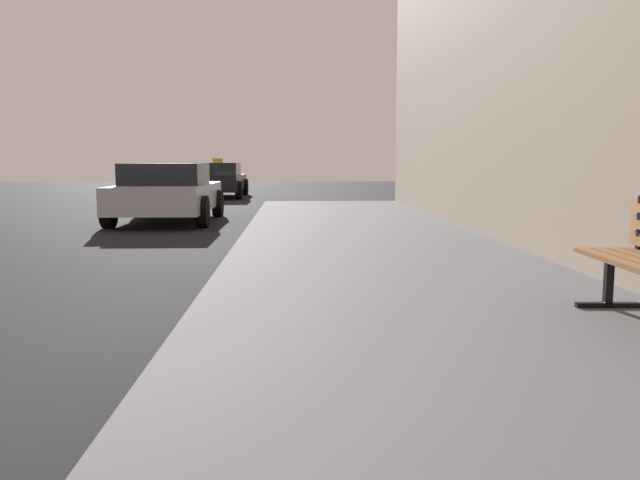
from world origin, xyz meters
TOP-DOWN VIEW (x-y plane):
  - sidewalk at (4.00, 0.00)m, footprint 4.00×32.00m
  - car_silver at (0.10, 11.11)m, footprint 2.07×4.05m
  - car_black at (0.06, 20.97)m, footprint 1.94×4.57m

SIDE VIEW (x-z plane):
  - sidewalk at x=4.00m, z-range 0.00..0.15m
  - car_silver at x=0.10m, z-range 0.01..1.28m
  - car_black at x=0.06m, z-range -0.07..1.36m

